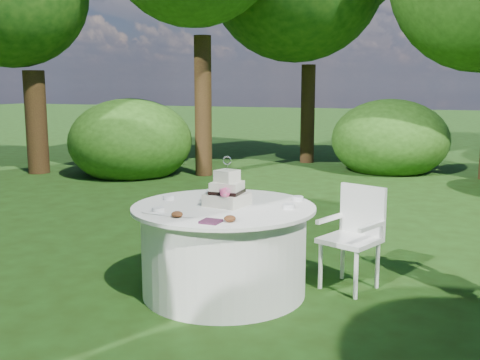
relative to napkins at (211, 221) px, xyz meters
name	(u,v)px	position (x,y,z in m)	size (l,w,h in m)	color
ground	(224,292)	(-0.15, 0.58, -0.78)	(80.00, 80.00, 0.00)	#1D330E
napkins	(211,221)	(0.00, 0.00, 0.00)	(0.14, 0.14, 0.02)	#461E37
feather_plume	(167,215)	(-0.42, 0.09, 0.00)	(0.48, 0.07, 0.01)	white
table	(224,249)	(-0.15, 0.58, -0.39)	(1.56, 1.56, 0.77)	white
cake	(227,192)	(-0.13, 0.61, 0.10)	(0.36, 0.36, 0.43)	silver
chair	(355,230)	(0.86, 1.17, -0.26)	(0.57, 0.57, 0.90)	white
votives	(225,200)	(-0.19, 0.70, 0.01)	(1.20, 0.98, 0.04)	white
petal_cups	(203,216)	(-0.10, 0.06, 0.02)	(0.52, 0.11, 0.05)	#562D16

